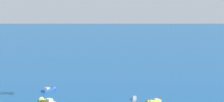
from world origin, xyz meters
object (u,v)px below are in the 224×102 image
motorboat_outer_ring_a (47,101)px  motorboat_outer_ring_b (153,101)px  motorboat_inshore (135,99)px  motorboat_ahead (49,89)px

motorboat_outer_ring_a → motorboat_outer_ring_b: 48.96m
motorboat_inshore → motorboat_outer_ring_a: 40.88m
motorboat_inshore → motorboat_ahead: motorboat_ahead is taller
motorboat_outer_ring_b → motorboat_ahead: bearing=-92.8°
motorboat_inshore → motorboat_outer_ring_b: 9.42m
motorboat_inshore → motorboat_outer_ring_b: bearing=86.8°
motorboat_inshore → motorboat_outer_ring_a: size_ratio=0.66×
motorboat_ahead → motorboat_outer_ring_a: 26.77m
motorboat_inshore → motorboat_ahead: (-2.32, -48.11, 0.20)m
motorboat_inshore → motorboat_outer_ring_b: motorboat_outer_ring_b is taller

